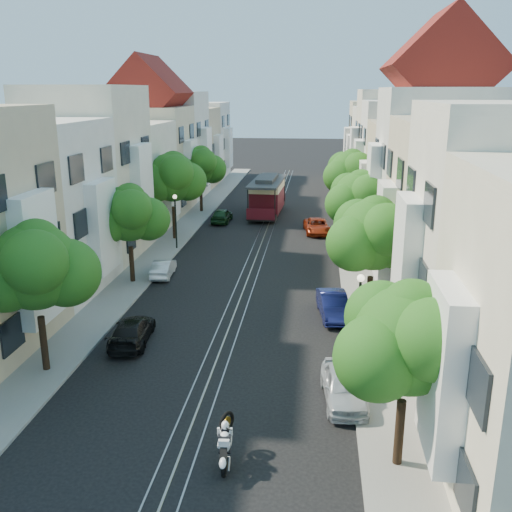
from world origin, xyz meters
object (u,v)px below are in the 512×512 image
(tree_w_c, at_px, (173,178))
(parked_car_w_near, at_px, (132,331))
(tree_w_d, at_px, (201,166))
(parked_car_w_mid, at_px, (163,268))
(tree_e_d, at_px, (351,173))
(tree_w_b, at_px, (130,215))
(sportbike_rider, at_px, (225,441))
(cable_car, at_px, (267,194))
(lamp_east, at_px, (359,306))
(parked_car_e_near, at_px, (344,386))
(parked_car_e_mid, at_px, (333,305))
(tree_w_a, at_px, (36,268))
(tree_e_c, at_px, (360,199))
(parked_car_w_far, at_px, (222,215))
(tree_e_a, at_px, (409,343))
(parked_car_e_far, at_px, (317,226))
(lamp_west, at_px, (175,213))
(tree_e_b, at_px, (374,236))

(tree_w_c, bearing_deg, parked_car_w_near, -82.09)
(tree_w_d, height_order, parked_car_w_mid, tree_w_d)
(tree_e_d, bearing_deg, parked_car_w_near, -114.38)
(tree_w_b, xyz_separation_m, sportbike_rider, (8.74, -17.49, -3.54))
(tree_e_d, xyz_separation_m, tree_w_d, (-14.40, 5.00, -0.27))
(cable_car, bearing_deg, lamp_east, -75.17)
(sportbike_rider, relative_size, parked_car_e_near, 0.52)
(parked_car_e_mid, bearing_deg, tree_w_a, -156.02)
(tree_e_c, height_order, parked_car_w_near, tree_e_c)
(tree_e_c, relative_size, tree_w_b, 1.04)
(parked_car_w_far, bearing_deg, tree_w_b, 83.21)
(parked_car_e_near, xyz_separation_m, parked_car_w_far, (-10.00, 30.81, -0.01))
(tree_e_d, relative_size, parked_car_w_near, 1.62)
(tree_e_a, relative_size, tree_e_d, 0.92)
(tree_e_a, bearing_deg, tree_e_c, 90.00)
(tree_e_d, distance_m, tree_w_b, 22.28)
(parked_car_w_near, height_order, parked_car_w_far, parked_car_w_far)
(lamp_east, bearing_deg, parked_car_e_mid, 99.16)
(tree_w_b, distance_m, parked_car_w_mid, 4.41)
(cable_car, height_order, parked_car_e_far, cable_car)
(tree_e_d, relative_size, lamp_west, 1.65)
(tree_e_c, xyz_separation_m, lamp_west, (-13.56, 2.02, -1.75))
(tree_w_c, height_order, lamp_west, tree_w_c)
(lamp_east, bearing_deg, parked_car_w_mid, 135.99)
(tree_w_a, bearing_deg, lamp_east, 8.57)
(tree_w_a, relative_size, tree_w_c, 0.94)
(tree_e_a, relative_size, lamp_west, 1.51)
(lamp_west, relative_size, parked_car_w_near, 0.99)
(tree_e_a, bearing_deg, tree_e_d, 90.00)
(tree_w_d, distance_m, lamp_west, 14.11)
(lamp_east, distance_m, parked_car_w_mid, 16.70)
(lamp_east, height_order, parked_car_w_near, lamp_east)
(tree_w_c, distance_m, parked_car_w_far, 8.49)
(cable_car, distance_m, parked_car_e_far, 8.61)
(tree_w_c, relative_size, lamp_east, 1.71)
(sportbike_rider, bearing_deg, parked_car_w_near, 119.85)
(tree_e_d, bearing_deg, tree_e_c, -90.00)
(parked_car_w_mid, bearing_deg, tree_w_a, 79.55)
(parked_car_e_mid, bearing_deg, tree_w_b, 153.44)
(tree_w_c, bearing_deg, tree_w_b, -90.00)
(lamp_west, distance_m, parked_car_w_near, 17.01)
(tree_e_b, xyz_separation_m, tree_w_d, (-14.40, 27.00, -0.13))
(sportbike_rider, relative_size, parked_car_e_mid, 0.50)
(lamp_west, distance_m, parked_car_e_far, 12.70)
(lamp_west, height_order, parked_car_e_far, lamp_west)
(lamp_west, height_order, parked_car_e_mid, lamp_west)
(tree_w_b, xyz_separation_m, lamp_east, (13.44, -9.98, -1.55))
(tree_w_c, height_order, tree_w_d, tree_w_c)
(tree_e_c, height_order, parked_car_e_mid, tree_e_c)
(tree_e_c, xyz_separation_m, tree_e_d, (0.00, 11.00, 0.27))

